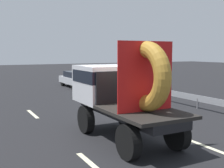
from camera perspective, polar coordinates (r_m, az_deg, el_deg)
name	(u,v)px	position (r m, az deg, el deg)	size (l,w,h in m)	color
ground_plane	(126,136)	(10.21, 2.86, -10.34)	(120.00, 120.00, 0.00)	black
flatbed_truck	(118,89)	(9.91, 1.23, -1.10)	(2.02, 4.82, 3.26)	black
distant_sedan	(76,79)	(24.20, -7.13, 1.07)	(1.74, 4.06, 1.33)	black
guardrail	(174,94)	(16.89, 12.17, -1.95)	(0.10, 15.31, 0.71)	gray
lane_dash_left_near	(97,168)	(7.56, -3.10, -16.45)	(2.47, 0.16, 0.01)	beige
lane_dash_left_far	(33,114)	(14.21, -15.54, -5.77)	(2.04, 0.16, 0.01)	beige
lane_dash_right_near	(210,148)	(9.50, 18.99, -11.96)	(2.68, 0.16, 0.01)	beige
lane_dash_right_far	(103,107)	(15.43, -1.80, -4.57)	(2.57, 0.16, 0.01)	beige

